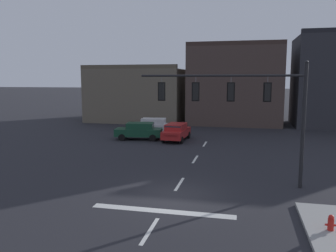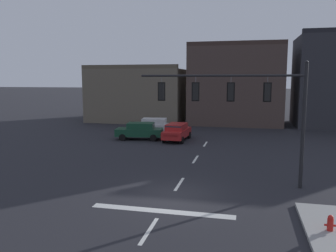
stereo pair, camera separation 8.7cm
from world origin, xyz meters
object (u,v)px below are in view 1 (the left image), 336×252
at_px(car_lot_farside, 176,131).
at_px(fire_hydrant, 331,226).
at_px(car_lot_nearside, 155,125).
at_px(signal_mast_near_side, 244,100).
at_px(car_lot_middle, 139,131).

bearing_deg(car_lot_farside, fire_hydrant, -62.14).
relative_size(car_lot_nearside, fire_hydrant, 6.12).
bearing_deg(signal_mast_near_side, car_lot_middle, 128.45).
bearing_deg(signal_mast_near_side, fire_hydrant, -58.52).
bearing_deg(car_lot_middle, car_lot_nearside, 82.39).
bearing_deg(car_lot_middle, car_lot_farside, 3.98).
height_order(signal_mast_near_side, car_lot_middle, signal_mast_near_side).
bearing_deg(fire_hydrant, car_lot_middle, 126.44).
height_order(car_lot_middle, fire_hydrant, car_lot_middle).
distance_m(signal_mast_near_side, car_lot_nearside, 18.88).
relative_size(signal_mast_near_side, fire_hydrant, 11.60).
distance_m(car_lot_middle, car_lot_farside, 3.58).
distance_m(car_lot_nearside, fire_hydrant, 24.86).
distance_m(signal_mast_near_side, car_lot_farside, 14.43).
relative_size(car_lot_middle, car_lot_farside, 1.02).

